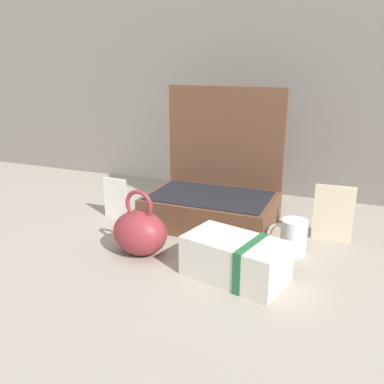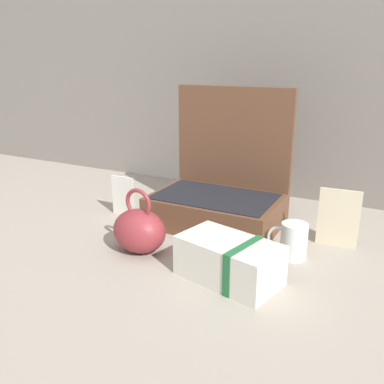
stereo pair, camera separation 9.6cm
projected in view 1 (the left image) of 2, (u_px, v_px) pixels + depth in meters
name	position (u px, v px, depth m)	size (l,w,h in m)	color
ground_plane	(197.00, 244.00, 1.18)	(6.00, 6.00, 0.00)	#9E9384
back_wall	(257.00, 3.00, 1.47)	(3.20, 0.06, 1.40)	gray
open_suitcase	(214.00, 193.00, 1.32)	(0.40, 0.28, 0.42)	brown
teal_pouch_handbag	(140.00, 232.00, 1.10)	(0.16, 0.13, 0.18)	maroon
cream_toiletry_bag	(236.00, 259.00, 0.98)	(0.26, 0.19, 0.10)	silver
coffee_mug	(292.00, 237.00, 1.11)	(0.11, 0.07, 0.10)	white
info_card_left	(115.00, 198.00, 1.36)	(0.08, 0.01, 0.14)	silver
poster_card_right	(333.00, 213.00, 1.18)	(0.11, 0.01, 0.17)	beige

